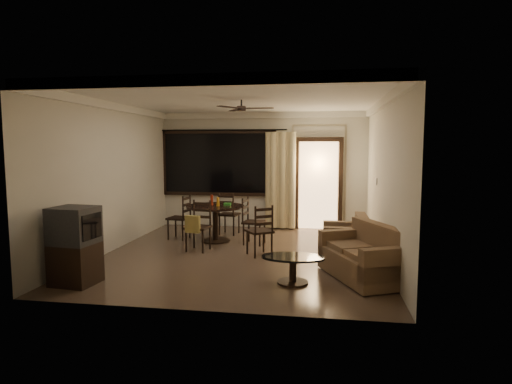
% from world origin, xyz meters
% --- Properties ---
extents(ground, '(5.50, 5.50, 0.00)m').
position_xyz_m(ground, '(0.00, 0.00, 0.00)').
color(ground, '#7F6651').
rests_on(ground, ground).
extents(room_shell, '(5.50, 6.70, 5.50)m').
position_xyz_m(room_shell, '(0.59, 1.77, 1.83)').
color(room_shell, beige).
rests_on(room_shell, ground).
extents(dining_table, '(1.21, 1.21, 0.97)m').
position_xyz_m(dining_table, '(-0.75, 1.01, 0.60)').
color(dining_table, black).
rests_on(dining_table, ground).
extents(dining_chair_west, '(0.48, 0.48, 0.95)m').
position_xyz_m(dining_chair_west, '(-1.58, 1.13, 0.28)').
color(dining_chair_west, black).
rests_on(dining_chair_west, ground).
extents(dining_chair_east, '(0.48, 0.48, 0.95)m').
position_xyz_m(dining_chair_east, '(0.08, 0.88, 0.28)').
color(dining_chair_east, black).
rests_on(dining_chair_east, ground).
extents(dining_chair_south, '(0.48, 0.53, 0.95)m').
position_xyz_m(dining_chair_south, '(-0.88, 0.16, 0.31)').
color(dining_chair_south, black).
rests_on(dining_chair_south, ground).
extents(dining_chair_north, '(0.48, 0.48, 0.95)m').
position_xyz_m(dining_chair_north, '(-0.63, 1.79, 0.28)').
color(dining_chair_north, black).
rests_on(dining_chair_north, ground).
extents(tv_cabinet, '(0.64, 0.59, 1.12)m').
position_xyz_m(tv_cabinet, '(-2.05, -2.03, 0.56)').
color(tv_cabinet, black).
rests_on(tv_cabinet, ground).
extents(sofa, '(1.33, 1.68, 0.79)m').
position_xyz_m(sofa, '(2.10, -1.12, 0.32)').
color(sofa, '#432A1F').
rests_on(sofa, ground).
extents(armchair, '(0.76, 0.76, 0.76)m').
position_xyz_m(armchair, '(1.90, 0.10, 0.31)').
color(armchair, '#432A1F').
rests_on(armchair, ground).
extents(coffee_table, '(0.92, 0.55, 0.40)m').
position_xyz_m(coffee_table, '(1.04, -1.53, 0.27)').
color(coffee_table, black).
rests_on(coffee_table, ground).
extents(side_chair, '(0.58, 0.58, 0.94)m').
position_xyz_m(side_chair, '(0.33, -0.01, 0.28)').
color(side_chair, black).
rests_on(side_chair, ground).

